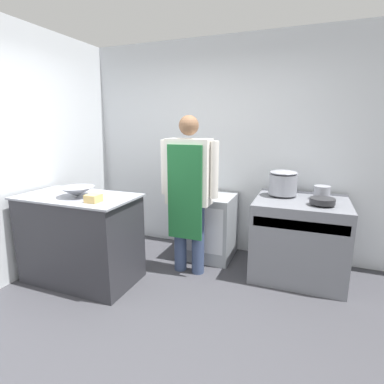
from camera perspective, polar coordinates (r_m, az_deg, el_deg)
ground_plane at (r=2.68m, az=-10.99°, el=-25.64°), size 14.00×14.00×0.00m
wall_back at (r=3.96m, az=4.00°, el=8.35°), size 8.00×0.05×2.70m
wall_left at (r=3.99m, az=-25.18°, el=7.21°), size 0.05×8.00×2.70m
prep_counter at (r=3.43m, az=-20.38°, el=-8.27°), size 1.22×0.68×0.94m
stove at (r=3.52m, az=19.67°, el=-8.33°), size 0.96×0.79×0.88m
fridge_unit at (r=3.81m, az=3.37°, el=-6.47°), size 0.59×0.59×0.80m
person_cook at (r=3.24m, az=-0.64°, el=1.12°), size 0.66×0.24×1.75m
mixing_bowl at (r=3.26m, az=-21.05°, el=0.05°), size 0.35×0.35×0.10m
plastic_tub at (r=2.97m, az=-18.27°, el=-1.14°), size 0.13×0.13×0.07m
stock_pot at (r=3.50m, az=16.95°, el=1.79°), size 0.31×0.31×0.28m
saute_pan at (r=3.25m, az=23.59°, el=-1.56°), size 0.24×0.24×0.06m
sauce_pot at (r=3.51m, az=23.50°, el=0.06°), size 0.17×0.17×0.13m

